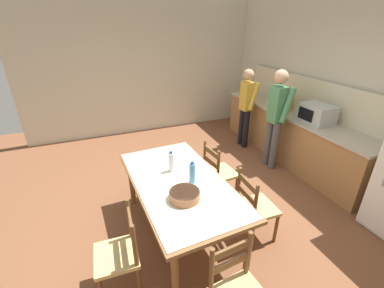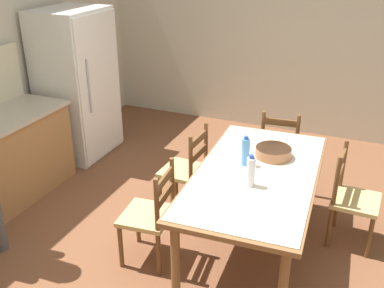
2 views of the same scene
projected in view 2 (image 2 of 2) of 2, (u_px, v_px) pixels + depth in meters
The scene contains 11 objects.
ground_plane at pixel (196, 259), 3.93m from camera, with size 8.32×8.32×0.00m, color brown.
wall_right at pixel (289, 28), 6.04m from camera, with size 0.12×5.20×2.90m, color beige.
refrigerator at pixel (77, 84), 5.53m from camera, with size 0.85×0.73×1.82m.
dining_table at pixel (256, 180), 3.77m from camera, with size 1.94×1.08×0.78m.
bottle_near_centre at pixel (251, 172), 3.48m from camera, with size 0.07×0.07×0.27m.
bottle_off_centre at pixel (246, 152), 3.80m from camera, with size 0.07×0.07×0.27m.
serving_bowl at pixel (273, 152), 3.97m from camera, with size 0.32×0.32×0.09m.
chair_head_end at pixel (279, 149), 4.93m from camera, with size 0.44×0.46×0.91m.
chair_side_far_right at pixel (186, 170), 4.48m from camera, with size 0.43×0.41×0.91m.
chair_side_near_right at pixel (352, 199), 4.00m from camera, with size 0.44×0.42×0.91m.
chair_side_far_left at pixel (151, 215), 3.76m from camera, with size 0.46×0.44×0.91m.
Camera 2 is at (-2.90, -1.19, 2.57)m, focal length 42.00 mm.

